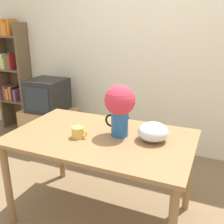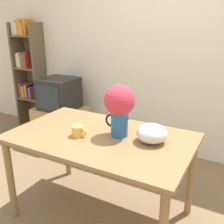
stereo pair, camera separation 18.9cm
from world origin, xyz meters
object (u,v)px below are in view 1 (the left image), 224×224
coffee_mug (78,132)px  flower_vase (120,105)px  white_bowl (153,132)px  tv_set (47,95)px

coffee_mug → flower_vase: bearing=30.1°
white_bowl → coffee_mug: bearing=-162.3°
white_bowl → tv_set: size_ratio=0.50×
white_bowl → flower_vase: bearing=-177.4°
coffee_mug → tv_set: 1.64m
flower_vase → coffee_mug: (-0.29, -0.17, -0.21)m
coffee_mug → tv_set: tv_set is taller
coffee_mug → tv_set: bearing=135.1°
tv_set → coffee_mug: bearing=-44.9°
flower_vase → white_bowl: size_ratio=1.76×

